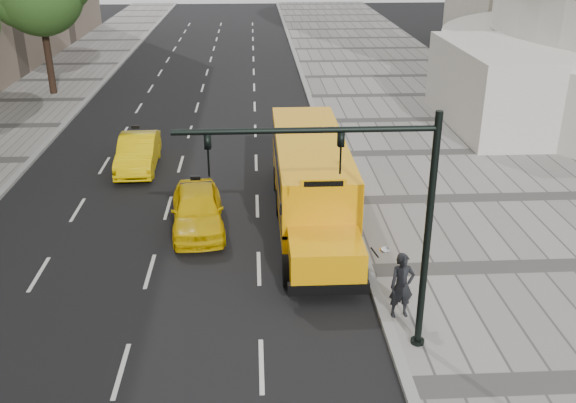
{
  "coord_description": "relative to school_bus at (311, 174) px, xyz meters",
  "views": [
    {
      "loc": [
        2.45,
        -23.19,
        10.25
      ],
      "look_at": [
        3.5,
        -4.0,
        1.9
      ],
      "focal_mm": 40.0,
      "sensor_mm": 36.0,
      "label": 1
    }
  ],
  "objects": [
    {
      "name": "taxi_far",
      "position": [
        -7.31,
        5.69,
        -1.0
      ],
      "size": [
        1.78,
        4.68,
        1.52
      ],
      "primitive_type": "imported",
      "rotation": [
        0.0,
        0.0,
        0.04
      ],
      "color": "yellow",
      "rests_on": "ground"
    },
    {
      "name": "ground",
      "position": [
        -4.5,
        1.18,
        -1.76
      ],
      "size": [
        140.0,
        140.0,
        0.0
      ],
      "primitive_type": "plane",
      "color": "black",
      "rests_on": "ground"
    },
    {
      "name": "traffic_signal",
      "position": [
        0.69,
        -8.27,
        2.33
      ],
      "size": [
        6.18,
        0.36,
        6.4
      ],
      "color": "black",
      "rests_on": "ground"
    },
    {
      "name": "taxi_near",
      "position": [
        -4.17,
        -0.77,
        -0.99
      ],
      "size": [
        2.26,
        4.7,
        1.55
      ],
      "primitive_type": "imported",
      "rotation": [
        0.0,
        0.0,
        0.1
      ],
      "color": "yellow",
      "rests_on": "ground"
    },
    {
      "name": "sidewalk_museum",
      "position": [
        7.5,
        1.18,
        -1.69
      ],
      "size": [
        12.0,
        140.0,
        0.15
      ],
      "primitive_type": "cube",
      "color": "gray",
      "rests_on": "ground"
    },
    {
      "name": "pedestrian",
      "position": [
        1.91,
        -6.97,
        -0.65
      ],
      "size": [
        0.75,
        0.55,
        1.92
      ],
      "primitive_type": "imported",
      "rotation": [
        0.0,
        0.0,
        0.13
      ],
      "color": "black",
      "rests_on": "sidewalk_museum"
    },
    {
      "name": "school_bus",
      "position": [
        0.0,
        0.0,
        0.0
      ],
      "size": [
        2.96,
        11.56,
        3.19
      ],
      "color": "#FFA606",
      "rests_on": "ground"
    },
    {
      "name": "curb_museum",
      "position": [
        1.5,
        1.18,
        -1.69
      ],
      "size": [
        0.3,
        140.0,
        0.15
      ],
      "primitive_type": "cube",
      "color": "gray",
      "rests_on": "ground"
    }
  ]
}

